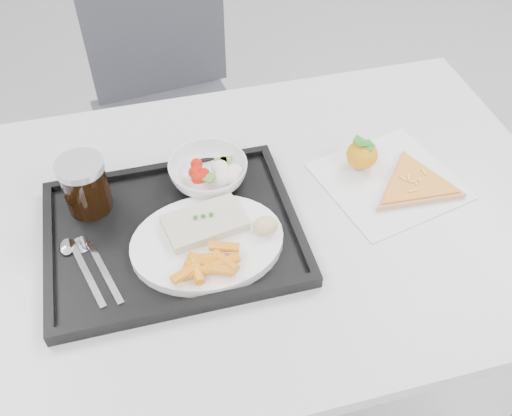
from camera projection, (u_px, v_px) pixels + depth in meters
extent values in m
cube|color=silver|center=(255.00, 218.00, 1.09)|extent=(1.20, 0.80, 0.03)
cylinder|color=#47474C|center=(24.00, 260.00, 1.50)|extent=(0.04, 0.04, 0.72)
cylinder|color=#47474C|center=(403.00, 187.00, 1.68)|extent=(0.04, 0.04, 0.72)
cube|color=#393A40|center=(174.00, 130.00, 1.72)|extent=(0.47, 0.47, 0.04)
cube|color=#393A40|center=(155.00, 23.00, 1.67)|extent=(0.42, 0.08, 0.46)
cylinder|color=#47474C|center=(133.00, 235.00, 1.74)|extent=(0.03, 0.03, 0.43)
cylinder|color=#47474C|center=(247.00, 214.00, 1.81)|extent=(0.03, 0.03, 0.43)
cylinder|color=#47474C|center=(121.00, 159.00, 1.98)|extent=(0.03, 0.03, 0.43)
cylinder|color=#47474C|center=(222.00, 142.00, 2.05)|extent=(0.03, 0.03, 0.43)
cube|color=black|center=(173.00, 234.00, 1.03)|extent=(0.45, 0.35, 0.01)
cube|color=black|center=(160.00, 168.00, 1.14)|extent=(0.45, 0.02, 0.01)
cube|color=black|center=(189.00, 305.00, 0.91)|extent=(0.45, 0.02, 0.01)
cube|color=black|center=(288.00, 207.00, 1.06)|extent=(0.02, 0.32, 0.01)
cube|color=black|center=(48.00, 253.00, 0.99)|extent=(0.02, 0.32, 0.01)
cylinder|color=white|center=(207.00, 243.00, 1.00)|extent=(0.27, 0.27, 0.02)
cube|color=beige|center=(204.00, 223.00, 1.01)|extent=(0.15, 0.11, 0.02)
sphere|color=#236B1C|center=(195.00, 217.00, 1.00)|extent=(0.01, 0.01, 0.01)
sphere|color=#236B1C|center=(203.00, 216.00, 1.00)|extent=(0.01, 0.01, 0.01)
sphere|color=#236B1C|center=(211.00, 214.00, 1.00)|extent=(0.01, 0.01, 0.01)
ellipsoid|color=#EBBC84|center=(265.00, 225.00, 0.99)|extent=(0.05, 0.04, 0.03)
imported|color=white|center=(208.00, 172.00, 1.10)|extent=(0.15, 0.15, 0.05)
cylinder|color=black|center=(86.00, 187.00, 1.04)|extent=(0.08, 0.08, 0.10)
cylinder|color=#A5A8AD|center=(79.00, 166.00, 1.00)|extent=(0.09, 0.09, 0.01)
cube|color=silver|center=(88.00, 275.00, 0.96)|extent=(0.05, 0.15, 0.00)
ellipsoid|color=silver|center=(67.00, 247.00, 1.00)|extent=(0.04, 0.04, 0.01)
cube|color=silver|center=(105.00, 272.00, 0.96)|extent=(0.05, 0.15, 0.00)
cube|color=silver|center=(83.00, 244.00, 1.01)|extent=(0.03, 0.04, 0.00)
cube|color=silver|center=(389.00, 181.00, 1.14)|extent=(0.30, 0.29, 0.00)
ellipsoid|color=orange|center=(362.00, 155.00, 1.14)|extent=(0.08, 0.08, 0.06)
cube|color=#236B1C|center=(364.00, 143.00, 1.12)|extent=(0.04, 0.04, 0.02)
cube|color=#236B1C|center=(364.00, 143.00, 1.12)|extent=(0.05, 0.03, 0.02)
cylinder|color=#E2BD6A|center=(415.00, 185.00, 1.12)|extent=(0.28, 0.28, 0.01)
cylinder|color=#AD3D1C|center=(415.00, 182.00, 1.11)|extent=(0.25, 0.25, 0.00)
cube|color=#EABC47|center=(403.00, 179.00, 1.12)|extent=(0.01, 0.02, 0.00)
cube|color=#EABC47|center=(413.00, 191.00, 1.09)|extent=(0.02, 0.00, 0.00)
cube|color=#EABC47|center=(415.00, 182.00, 1.11)|extent=(0.02, 0.01, 0.00)
cube|color=#EABC47|center=(418.00, 182.00, 1.11)|extent=(0.02, 0.01, 0.00)
cube|color=#EABC47|center=(424.00, 172.00, 1.13)|extent=(0.00, 0.02, 0.00)
cube|color=#EABC47|center=(409.00, 178.00, 1.12)|extent=(0.01, 0.02, 0.00)
cylinder|color=orange|center=(224.00, 247.00, 0.96)|extent=(0.05, 0.03, 0.02)
cylinder|color=orange|center=(207.00, 258.00, 0.95)|extent=(0.05, 0.03, 0.02)
cylinder|color=orange|center=(226.00, 262.00, 0.94)|extent=(0.04, 0.05, 0.02)
cylinder|color=orange|center=(188.00, 266.00, 0.94)|extent=(0.04, 0.05, 0.02)
cylinder|color=orange|center=(202.00, 262.00, 0.94)|extent=(0.05, 0.02, 0.02)
cylinder|color=orange|center=(197.00, 270.00, 0.93)|extent=(0.02, 0.05, 0.02)
cylinder|color=orange|center=(225.00, 262.00, 0.94)|extent=(0.05, 0.03, 0.02)
cylinder|color=orange|center=(220.00, 269.00, 0.93)|extent=(0.05, 0.04, 0.02)
cylinder|color=orange|center=(202.00, 270.00, 0.93)|extent=(0.05, 0.02, 0.02)
cylinder|color=orange|center=(185.00, 273.00, 0.92)|extent=(0.05, 0.04, 0.02)
sphere|color=#B21205|center=(201.00, 178.00, 1.07)|extent=(0.02, 0.02, 0.02)
sphere|color=#B21205|center=(204.00, 174.00, 1.08)|extent=(0.02, 0.02, 0.02)
sphere|color=#B21205|center=(194.00, 173.00, 1.08)|extent=(0.02, 0.02, 0.02)
sphere|color=#B21205|center=(197.00, 178.00, 1.07)|extent=(0.02, 0.02, 0.02)
sphere|color=#B21205|center=(197.00, 171.00, 1.09)|extent=(0.02, 0.02, 0.02)
sphere|color=#B21205|center=(197.00, 164.00, 1.10)|extent=(0.02, 0.02, 0.02)
ellipsoid|color=silver|center=(223.00, 177.00, 1.08)|extent=(0.03, 0.03, 0.03)
ellipsoid|color=silver|center=(220.00, 168.00, 1.09)|extent=(0.03, 0.03, 0.03)
ellipsoid|color=silver|center=(234.00, 172.00, 1.09)|extent=(0.03, 0.03, 0.03)
ellipsoid|color=silver|center=(231.00, 176.00, 1.08)|extent=(0.03, 0.03, 0.03)
cube|color=#4F7D2E|center=(226.00, 161.00, 1.10)|extent=(0.03, 0.03, 0.00)
cube|color=#4F7D2E|center=(221.00, 162.00, 1.10)|extent=(0.03, 0.03, 0.00)
cube|color=#4F7D2E|center=(209.00, 177.00, 1.07)|extent=(0.03, 0.03, 0.00)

